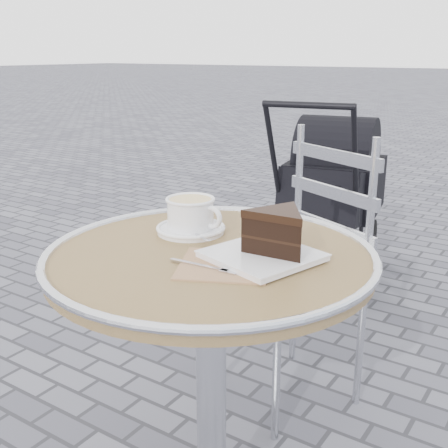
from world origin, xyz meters
The scene contains 5 objects.
cafe_table centered at (0.00, 0.00, 0.57)m, with size 0.72×0.72×0.74m.
cappuccino_set centered at (-0.12, 0.09, 0.77)m, with size 0.18×0.16×0.08m.
cake_plate_set centered at (0.13, 0.04, 0.78)m, with size 0.30×0.32×0.11m.
bistro_chair centered at (-0.07, 0.69, 0.56)m, with size 0.54×0.54×0.90m.
baby_stroller centered at (-0.45, 1.73, 0.43)m, with size 0.58×0.97×0.95m.
Camera 1 is at (0.65, -0.93, 1.15)m, focal length 45.00 mm.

